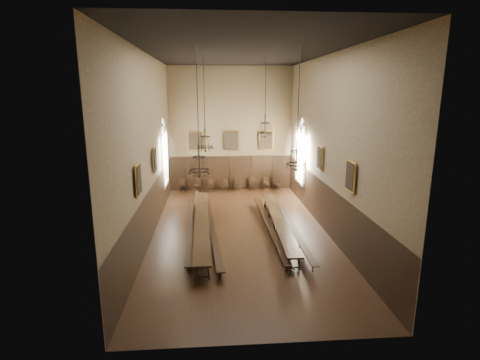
{
  "coord_description": "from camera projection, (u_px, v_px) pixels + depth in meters",
  "views": [
    {
      "loc": [
        -1.41,
        -18.41,
        7.11
      ],
      "look_at": [
        0.11,
        1.5,
        2.45
      ],
      "focal_mm": 28.0,
      "sensor_mm": 36.0,
      "label": 1
    }
  ],
  "objects": [
    {
      "name": "portrait_right_1",
      "position": [
        350.0,
        176.0,
        15.69
      ],
      "size": [
        0.12,
        1.0,
        1.3
      ],
      "color": "gold",
      "rests_on": "wall_right"
    },
    {
      "name": "table_left",
      "position": [
        202.0,
        227.0,
        19.14
      ],
      "size": [
        1.01,
        10.71,
        0.83
      ],
      "rotation": [
        0.0,
        0.0,
        0.02
      ],
      "color": "black",
      "rests_on": "floor"
    },
    {
      "name": "bench_left_inner",
      "position": [
        211.0,
        228.0,
        19.37
      ],
      "size": [
        1.05,
        10.73,
        0.48
      ],
      "rotation": [
        0.0,
        0.0,
        0.07
      ],
      "color": "black",
      "rests_on": "floor"
    },
    {
      "name": "chair_6",
      "position": [
        266.0,
        186.0,
        27.99
      ],
      "size": [
        0.46,
        0.46,
        0.95
      ],
      "rotation": [
        0.0,
        0.0,
        -0.09
      ],
      "color": "black",
      "rests_on": "floor"
    },
    {
      "name": "bench_right_outer",
      "position": [
        290.0,
        225.0,
        19.75
      ],
      "size": [
        0.39,
        10.38,
        0.47
      ],
      "rotation": [
        0.0,
        0.0,
        -0.01
      ],
      "color": "black",
      "rests_on": "floor"
    },
    {
      "name": "wall_back",
      "position": [
        231.0,
        129.0,
        27.33
      ],
      "size": [
        9.0,
        0.02,
        9.0
      ],
      "primitive_type": "cube",
      "color": "#786349",
      "rests_on": "ground"
    },
    {
      "name": "portrait_left_1",
      "position": [
        138.0,
        180.0,
        15.04
      ],
      "size": [
        0.12,
        1.0,
        1.3
      ],
      "color": "gold",
      "rests_on": "wall_left"
    },
    {
      "name": "portrait_back_2",
      "position": [
        266.0,
        140.0,
        27.57
      ],
      "size": [
        1.1,
        0.12,
        1.4
      ],
      "color": "gold",
      "rests_on": "wall_back"
    },
    {
      "name": "ceiling",
      "position": [
        240.0,
        51.0,
        17.55
      ],
      "size": [
        9.0,
        18.0,
        0.02
      ],
      "primitive_type": "cube",
      "color": "black",
      "rests_on": "ground"
    },
    {
      "name": "portrait_left_0",
      "position": [
        155.0,
        160.0,
        19.41
      ],
      "size": [
        0.12,
        1.0,
        1.3
      ],
      "color": "gold",
      "rests_on": "wall_left"
    },
    {
      "name": "chair_0",
      "position": [
        183.0,
        188.0,
        27.51
      ],
      "size": [
        0.52,
        0.52,
        1.0
      ],
      "rotation": [
        0.0,
        0.0,
        0.2
      ],
      "color": "black",
      "rests_on": "floor"
    },
    {
      "name": "table_right",
      "position": [
        278.0,
        225.0,
        19.52
      ],
      "size": [
        0.98,
        9.62,
        0.75
      ],
      "rotation": [
        0.0,
        0.0,
        -0.03
      ],
      "color": "black",
      "rests_on": "floor"
    },
    {
      "name": "bench_left_outer",
      "position": [
        190.0,
        228.0,
        19.38
      ],
      "size": [
        0.69,
        9.62,
        0.43
      ],
      "rotation": [
        0.0,
        0.0,
        0.04
      ],
      "color": "black",
      "rests_on": "floor"
    },
    {
      "name": "wainscot_panelling",
      "position": [
        240.0,
        209.0,
        19.32
      ],
      "size": [
        9.0,
        18.0,
        2.5
      ],
      "primitive_type": null,
      "color": "black",
      "rests_on": "floor"
    },
    {
      "name": "wall_right",
      "position": [
        329.0,
        146.0,
        18.91
      ],
      "size": [
        0.02,
        18.0,
        9.0
      ],
      "primitive_type": "cube",
      "color": "#786349",
      "rests_on": "ground"
    },
    {
      "name": "chandelier_back_right",
      "position": [
        265.0,
        128.0,
        21.43
      ],
      "size": [
        0.87,
        0.87,
        4.28
      ],
      "color": "black",
      "rests_on": "ceiling"
    },
    {
      "name": "chandelier_back_left",
      "position": [
        205.0,
        141.0,
        20.46
      ],
      "size": [
        0.87,
        0.87,
        4.93
      ],
      "color": "black",
      "rests_on": "ceiling"
    },
    {
      "name": "wall_front",
      "position": [
        266.0,
        195.0,
        9.83
      ],
      "size": [
        9.0,
        0.02,
        9.0
      ],
      "primitive_type": "cube",
      "color": "#786349",
      "rests_on": "ground"
    },
    {
      "name": "chandelier_front_left",
      "position": [
        199.0,
        163.0,
        16.0
      ],
      "size": [
        0.92,
        0.92,
        5.31
      ],
      "color": "black",
      "rests_on": "ceiling"
    },
    {
      "name": "portrait_back_1",
      "position": [
        231.0,
        141.0,
        27.38
      ],
      "size": [
        1.1,
        0.12,
        1.4
      ],
      "color": "gold",
      "rests_on": "wall_back"
    },
    {
      "name": "wall_left",
      "position": [
        148.0,
        148.0,
        18.24
      ],
      "size": [
        0.02,
        18.0,
        9.0
      ],
      "primitive_type": "cube",
      "color": "#786349",
      "rests_on": "ground"
    },
    {
      "name": "portrait_right_0",
      "position": [
        320.0,
        158.0,
        20.06
      ],
      "size": [
        0.12,
        1.0,
        1.3
      ],
      "color": "gold",
      "rests_on": "wall_right"
    },
    {
      "name": "chair_5",
      "position": [
        252.0,
        186.0,
        27.99
      ],
      "size": [
        0.48,
        0.48,
        0.99
      ],
      "rotation": [
        0.0,
        0.0,
        -0.09
      ],
      "color": "black",
      "rests_on": "floor"
    },
    {
      "name": "chandelier_front_right",
      "position": [
        297.0,
        157.0,
        15.84
      ],
      "size": [
        0.86,
        0.86,
        5.01
      ],
      "color": "black",
      "rests_on": "ceiling"
    },
    {
      "name": "window_right",
      "position": [
        301.0,
        151.0,
        24.5
      ],
      "size": [
        0.2,
        2.2,
        4.6
      ],
      "primitive_type": null,
      "color": "white",
      "rests_on": "wall_right"
    },
    {
      "name": "chair_1",
      "position": [
        197.0,
        187.0,
        27.59
      ],
      "size": [
        0.57,
        0.57,
        1.02
      ],
      "rotation": [
        0.0,
        0.0,
        -0.34
      ],
      "color": "black",
      "rests_on": "floor"
    },
    {
      "name": "chair_7",
      "position": [
        276.0,
        186.0,
        28.05
      ],
      "size": [
        0.56,
        0.56,
        0.99
      ],
      "rotation": [
        0.0,
        0.0,
        0.33
      ],
      "color": "black",
      "rests_on": "floor"
    },
    {
      "name": "bench_right_inner",
      "position": [
        269.0,
        227.0,
        19.58
      ],
      "size": [
        0.38,
        9.87,
        0.44
      ],
      "rotation": [
        0.0,
        0.0,
        0.01
      ],
      "color": "black",
      "rests_on": "floor"
    },
    {
      "name": "window_left",
      "position": [
        164.0,
        152.0,
        23.84
      ],
      "size": [
        0.2,
        2.2,
        4.6
      ],
      "primitive_type": null,
      "color": "white",
      "rests_on": "wall_left"
    },
    {
      "name": "floor",
      "position": [
        240.0,
        232.0,
        19.6
      ],
      "size": [
        9.0,
        18.0,
        0.02
      ],
      "primitive_type": "cube",
      "color": "black",
      "rests_on": "ground"
    },
    {
      "name": "chair_3",
      "position": [
        225.0,
        187.0,
        27.78
      ],
      "size": [
        0.45,
        0.45,
        0.87
      ],
      "rotation": [
        0.0,
        0.0,
        -0.17
      ],
      "color": "black",
      "rests_on": "floor"
    },
    {
      "name": "chair_4",
      "position": [
        237.0,
        187.0,
        27.9
      ],
      "size": [
        0.51,
        0.51,
        0.96
      ],
      "rotation": [
        0.0,
        0.0,
        -0.24
      ],
      "color": "black",
      "rests_on": "floor"
    },
    {
      "name": "portrait_back_0",
      "position": [
        195.0,
        141.0,
        27.19
      ],
      "size": [
        1.1,
        0.12,
        1.4
      ],
      "color": "gold",
      "rests_on": "wall_back"
    },
    {
      "name": "chair_2",
      "position": [
        211.0,
        188.0,
        27.65
      ],
      "size": [
        0.48,
        0.48,
        0.88
      ],
      "rotation": [
        0.0,
        0.0,
        -0.28
      ],
      "color": "black",
      "rests_on": "floor"
    }
  ]
}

